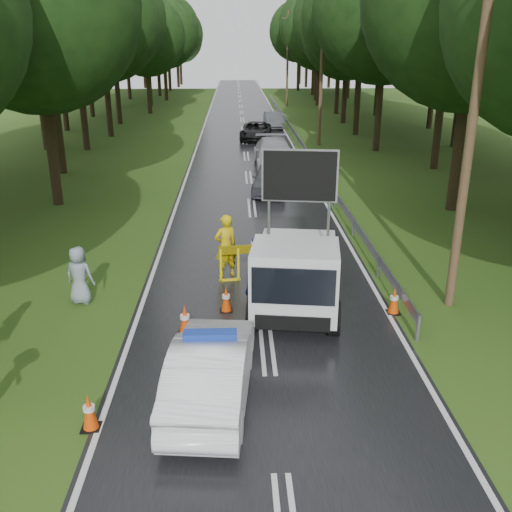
{
  "coord_description": "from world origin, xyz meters",
  "views": [
    {
      "loc": [
        -0.7,
        -12.2,
        6.88
      ],
      "look_at": [
        -0.16,
        2.56,
        1.3
      ],
      "focal_mm": 40.0,
      "sensor_mm": 36.0,
      "label": 1
    }
  ],
  "objects_px": {
    "work_truck": "(296,270)",
    "queue_car_first": "(270,179)",
    "officer": "(226,246)",
    "civilian": "(259,265)",
    "queue_car_second": "(274,153)",
    "police_sedan": "(211,369)",
    "queue_car_fourth": "(273,120)",
    "queue_car_third": "(256,131)",
    "barrier": "(264,253)"
  },
  "relations": [
    {
      "from": "police_sedan",
      "to": "barrier",
      "type": "relative_size",
      "value": 1.59
    },
    {
      "from": "police_sedan",
      "to": "civilian",
      "type": "distance_m",
      "value": 5.41
    },
    {
      "from": "queue_car_second",
      "to": "work_truck",
      "type": "bearing_deg",
      "value": -92.95
    },
    {
      "from": "officer",
      "to": "queue_car_first",
      "type": "relative_size",
      "value": 0.5
    },
    {
      "from": "work_truck",
      "to": "barrier",
      "type": "height_order",
      "value": "work_truck"
    },
    {
      "from": "queue_car_third",
      "to": "queue_car_fourth",
      "type": "xyz_separation_m",
      "value": [
        1.69,
        6.0,
        0.03
      ]
    },
    {
      "from": "police_sedan",
      "to": "work_truck",
      "type": "xyz_separation_m",
      "value": [
        2.14,
        4.23,
        0.4
      ]
    },
    {
      "from": "barrier",
      "to": "queue_car_second",
      "type": "xyz_separation_m",
      "value": [
        1.43,
        16.74,
        -0.07
      ]
    },
    {
      "from": "queue_car_first",
      "to": "queue_car_third",
      "type": "distance_m",
      "value": 15.82
    },
    {
      "from": "officer",
      "to": "civilian",
      "type": "height_order",
      "value": "officer"
    },
    {
      "from": "police_sedan",
      "to": "queue_car_third",
      "type": "xyz_separation_m",
      "value": [
        2.09,
        32.84,
        -0.06
      ]
    },
    {
      "from": "police_sedan",
      "to": "queue_car_fourth",
      "type": "relative_size",
      "value": 1.08
    },
    {
      "from": "officer",
      "to": "civilian",
      "type": "bearing_deg",
      "value": 101.72
    },
    {
      "from": "queue_car_first",
      "to": "queue_car_fourth",
      "type": "height_order",
      "value": "queue_car_first"
    },
    {
      "from": "officer",
      "to": "queue_car_third",
      "type": "xyz_separation_m",
      "value": [
        1.88,
        26.31,
        -0.35
      ]
    },
    {
      "from": "queue_car_first",
      "to": "officer",
      "type": "bearing_deg",
      "value": -93.78
    },
    {
      "from": "barrier",
      "to": "queue_car_fourth",
      "type": "relative_size",
      "value": 0.68
    },
    {
      "from": "civilian",
      "to": "queue_car_fourth",
      "type": "bearing_deg",
      "value": 70.03
    },
    {
      "from": "queue_car_third",
      "to": "queue_car_first",
      "type": "bearing_deg",
      "value": -83.63
    },
    {
      "from": "police_sedan",
      "to": "queue_car_third",
      "type": "height_order",
      "value": "police_sedan"
    },
    {
      "from": "queue_car_fourth",
      "to": "civilian",
      "type": "bearing_deg",
      "value": -96.1
    },
    {
      "from": "queue_car_second",
      "to": "queue_car_first",
      "type": "bearing_deg",
      "value": -96.7
    },
    {
      "from": "police_sedan",
      "to": "queue_car_fourth",
      "type": "distance_m",
      "value": 39.02
    },
    {
      "from": "officer",
      "to": "queue_car_first",
      "type": "distance_m",
      "value": 10.68
    },
    {
      "from": "officer",
      "to": "police_sedan",
      "type": "bearing_deg",
      "value": 62.41
    },
    {
      "from": "queue_car_fourth",
      "to": "queue_car_third",
      "type": "bearing_deg",
      "value": -107.4
    },
    {
      "from": "queue_car_second",
      "to": "queue_car_fourth",
      "type": "xyz_separation_m",
      "value": [
        0.98,
        15.82,
        -0.13
      ]
    },
    {
      "from": "officer",
      "to": "civilian",
      "type": "xyz_separation_m",
      "value": [
        0.96,
        -1.26,
        -0.15
      ]
    },
    {
      "from": "queue_car_second",
      "to": "officer",
      "type": "bearing_deg",
      "value": -99.84
    },
    {
      "from": "barrier",
      "to": "officer",
      "type": "distance_m",
      "value": 1.2
    },
    {
      "from": "civilian",
      "to": "queue_car_second",
      "type": "bearing_deg",
      "value": 69.23
    },
    {
      "from": "civilian",
      "to": "queue_car_fourth",
      "type": "distance_m",
      "value": 33.67
    },
    {
      "from": "work_truck",
      "to": "barrier",
      "type": "bearing_deg",
      "value": 118.24
    },
    {
      "from": "barrier",
      "to": "officer",
      "type": "xyz_separation_m",
      "value": [
        -1.17,
        0.26,
        0.13
      ]
    },
    {
      "from": "police_sedan",
      "to": "queue_car_first",
      "type": "bearing_deg",
      "value": -92.06
    },
    {
      "from": "officer",
      "to": "civilian",
      "type": "distance_m",
      "value": 1.59
    },
    {
      "from": "queue_car_second",
      "to": "barrier",
      "type": "bearing_deg",
      "value": -95.78
    },
    {
      "from": "police_sedan",
      "to": "work_truck",
      "type": "bearing_deg",
      "value": -111.48
    },
    {
      "from": "civilian",
      "to": "queue_car_fourth",
      "type": "xyz_separation_m",
      "value": [
        2.61,
        33.56,
        -0.18
      ]
    },
    {
      "from": "civilian",
      "to": "queue_car_fourth",
      "type": "relative_size",
      "value": 0.42
    },
    {
      "from": "civilian",
      "to": "queue_car_third",
      "type": "relative_size",
      "value": 0.36
    },
    {
      "from": "officer",
      "to": "queue_car_first",
      "type": "bearing_deg",
      "value": -126.44
    },
    {
      "from": "police_sedan",
      "to": "queue_car_third",
      "type": "distance_m",
      "value": 32.9
    },
    {
      "from": "police_sedan",
      "to": "queue_car_fourth",
      "type": "height_order",
      "value": "police_sedan"
    },
    {
      "from": "queue_car_first",
      "to": "police_sedan",
      "type": "bearing_deg",
      "value": -90.42
    },
    {
      "from": "work_truck",
      "to": "civilian",
      "type": "distance_m",
      "value": 1.44
    },
    {
      "from": "work_truck",
      "to": "queue_car_first",
      "type": "xyz_separation_m",
      "value": [
        0.06,
        12.78,
        -0.43
      ]
    },
    {
      "from": "queue_car_third",
      "to": "officer",
      "type": "bearing_deg",
      "value": -88.09
    },
    {
      "from": "civilian",
      "to": "queue_car_third",
      "type": "distance_m",
      "value": 27.58
    },
    {
      "from": "queue_car_third",
      "to": "queue_car_fourth",
      "type": "height_order",
      "value": "queue_car_fourth"
    }
  ]
}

